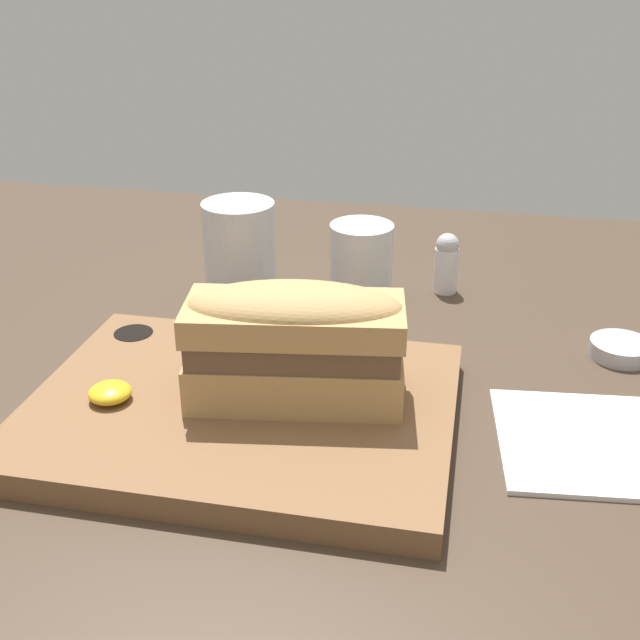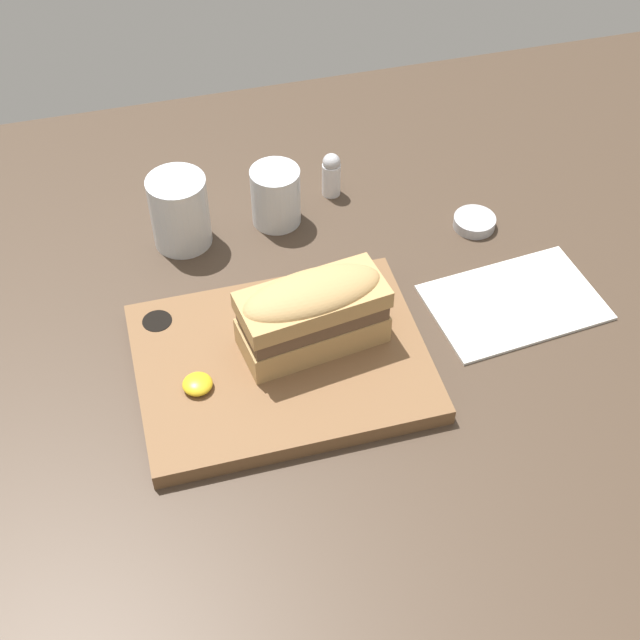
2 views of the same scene
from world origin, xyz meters
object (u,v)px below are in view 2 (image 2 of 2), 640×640
Objects in this scene: serving_board at (281,362)px; wine_glass at (276,199)px; napkin at (514,302)px; condiment_dish at (474,222)px; sandwich at (313,311)px; salt_shaker at (331,174)px; water_glass at (180,215)px.

wine_glass is (5.21, 24.56, 2.45)cm from serving_board.
napkin is (23.72, -22.03, -3.29)cm from wine_glass.
serving_board is at bearing -150.42° from condiment_dish.
condiment_dish is (0.54, 14.20, 0.51)cm from napkin.
serving_board is 33.90cm from condiment_dish.
wine_glass is at bearing 86.96° from sandwich.
serving_board is 1.90× the size of sandwich.
salt_shaker is (-15.46, 25.44, 3.01)cm from napkin.
napkin is 3.35× the size of salt_shaker.
salt_shaker reaches higher than napkin.
sandwich is at bearing -93.04° from wine_glass.
serving_board is 31.12cm from salt_shaker.
condiment_dish reaches higher than napkin.
water_glass is 12.35cm from wine_glass.
sandwich is at bearing -109.52° from salt_shaker.
sandwich is 0.79× the size of napkin.
salt_shaker is (20.57, 4.27, -0.93)cm from water_glass.
serving_board is 25.23cm from wine_glass.
wine_glass is at bearing 4.01° from water_glass.
salt_shaker is at bearing 144.94° from condiment_dish.
water_glass is 1.22× the size of wine_glass.
salt_shaker is 19.71cm from condiment_dish.
water_glass is at bearing 116.13° from sandwich.
serving_board is 5.01× the size of salt_shaker.
sandwich reaches higher than water_glass.
sandwich is 28.70cm from salt_shaker.
sandwich reaches higher than condiment_dish.
napkin is at bearing -42.88° from wine_glass.
condiment_dish is at bearing 29.58° from serving_board.
water_glass is (-11.06, 22.55, -2.78)cm from sandwich.
wine_glass is 32.54cm from napkin.
serving_board is at bearing -115.73° from salt_shaker.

